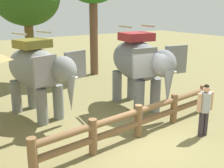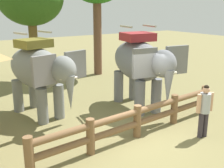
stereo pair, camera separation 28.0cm
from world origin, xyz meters
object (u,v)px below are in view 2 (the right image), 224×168
log_fence (137,119)px  elephant_near_left (39,70)px  elephant_center (140,63)px  tourist_woman_in_black (205,107)px

log_fence → elephant_near_left: (-1.93, 3.34, 1.16)m
elephant_center → tourist_woman_in_black: size_ratio=2.30×
log_fence → tourist_woman_in_black: 2.11m
log_fence → elephant_center: 2.90m
elephant_near_left → tourist_woman_in_black: size_ratio=2.20×
log_fence → elephant_near_left: bearing=120.0°
log_fence → tourist_woman_in_black: bearing=-33.3°
tourist_woman_in_black → elephant_near_left: bearing=129.3°
elephant_near_left → tourist_woman_in_black: elephant_near_left is taller
elephant_near_left → tourist_woman_in_black: bearing=-50.7°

